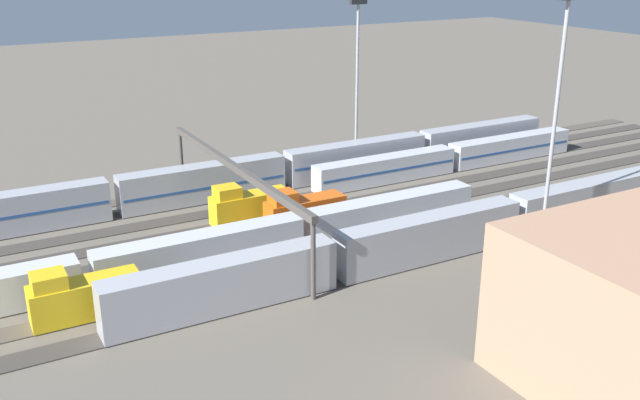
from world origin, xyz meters
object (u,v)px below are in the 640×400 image
Objects in this scene: train_on_track_5 at (202,250)px; train_on_track_4 at (303,211)px; train_on_track_6 at (83,297)px; train_on_track_7 at (513,218)px; train_on_track_3 at (248,206)px; light_mast_0 at (357,56)px; train_on_track_1 at (284,170)px; signal_gantry at (233,172)px; train_on_track_2 at (451,158)px; light_mast_1 at (558,90)px.

train_on_track_5 is 15.69m from train_on_track_4.
train_on_track_4 is 29.97m from train_on_track_6.
train_on_track_5 is at bearing -159.52° from train_on_track_6.
train_on_track_7 is 48.39m from train_on_track_6.
light_mast_0 is at bearing -145.80° from train_on_track_3.
train_on_track_7 is at bearing 86.74° from light_mast_0.
train_on_track_4 and train_on_track_7 have the same top height.
train_on_track_5 is at bearing 45.68° from train_on_track_3.
train_on_track_1 is 9.56× the size of train_on_track_6.
train_on_track_7 is at bearing 163.94° from train_on_track_5.
light_mast_0 is (-22.07, -23.46, 14.25)m from train_on_track_4.
train_on_track_4 is at bearing -161.41° from train_on_track_5.
light_mast_0 is (-27.17, -18.46, 14.25)m from train_on_track_3.
train_on_track_4 is 15.76m from train_on_track_1.
train_on_track_7 is at bearing 141.32° from train_on_track_3.
light_mast_0 reaches higher than signal_gantry.
train_on_track_2 is 1.65× the size of light_mast_1.
train_on_track_3 and train_on_track_4 have the same top height.
light_mast_0 is at bearing -145.01° from signal_gantry.
light_mast_1 reaches higher than train_on_track_7.
train_on_track_7 is at bearing -65.42° from light_mast_1.
train_on_track_5 is 14.29m from train_on_track_6.
light_mast_0 reaches higher than train_on_track_2.
train_on_track_5 is 2.80× the size of light_mast_0.
train_on_track_4 is 0.10× the size of train_on_track_7.
train_on_track_3 is 0.21× the size of train_on_track_2.
train_on_track_3 is at bearing -41.35° from light_mast_1.
train_on_track_4 is at bearing -40.57° from light_mast_1.
train_on_track_5 is 2.49× the size of light_mast_1.
light_mast_1 is (-16.57, 33.32, 15.49)m from train_on_track_1.
train_on_track_5 is at bearing 47.05° from signal_gantry.
train_on_track_6 is (33.07, 25.00, -0.46)m from train_on_track_1.
train_on_track_5 is 0.75× the size of train_on_track_7.
train_on_track_3 is 1.00× the size of train_on_track_4.
train_on_track_3 is 0.10× the size of train_on_track_7.
train_on_track_3 is 1.00× the size of train_on_track_6.
train_on_track_1 and train_on_track_6 have the same top height.
train_on_track_7 and train_on_track_6 have the same top height.
train_on_track_2 is 26.54m from train_on_track_1.
light_mast_1 is (-1.52, 3.32, 15.49)m from train_on_track_7.
light_mast_1 is 37.39m from signal_gantry.
train_on_track_7 is 2.39× the size of signal_gantry.
light_mast_1 reaches higher than train_on_track_2.
train_on_track_1 is 18.54m from signal_gantry.
train_on_track_5 is at bearing 18.15° from train_on_track_2.
light_mast_0 is (-2.19, -38.46, 13.79)m from train_on_track_7.
signal_gantry is (29.95, 20.96, -8.68)m from light_mast_0.
signal_gantry reaches higher than train_on_track_1.
train_on_track_3 is 0.10× the size of train_on_track_1.
train_on_track_5 is 0.75× the size of train_on_track_1.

